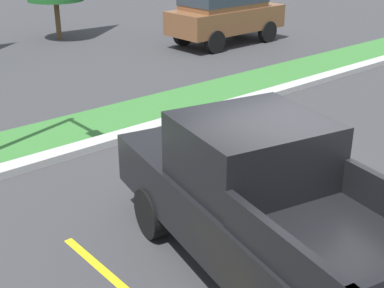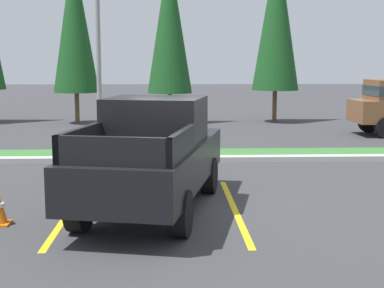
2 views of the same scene
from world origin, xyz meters
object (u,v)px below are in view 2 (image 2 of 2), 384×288
at_px(cypress_tree_right_inner, 276,16).
at_px(cypress_tree_left_inner, 75,21).
at_px(cypress_tree_center, 169,22).
at_px(pickup_truck_main, 153,155).
at_px(street_light, 97,31).

bearing_deg(cypress_tree_right_inner, cypress_tree_left_inner, -178.92).
bearing_deg(cypress_tree_center, pickup_truck_main, -91.22).
relative_size(cypress_tree_center, cypress_tree_right_inner, 0.93).
bearing_deg(cypress_tree_left_inner, pickup_truck_main, -75.72).
height_order(cypress_tree_left_inner, cypress_tree_center, cypress_tree_left_inner).
distance_m(cypress_tree_left_inner, cypress_tree_center, 4.23).
height_order(pickup_truck_main, street_light, street_light).
height_order(pickup_truck_main, cypress_tree_left_inner, cypress_tree_left_inner).
bearing_deg(street_light, pickup_truck_main, -73.59).
bearing_deg(cypress_tree_left_inner, cypress_tree_center, -4.67).
xyz_separation_m(cypress_tree_left_inner, cypress_tree_center, (4.21, -0.34, -0.06)).
distance_m(cypress_tree_left_inner, cypress_tree_right_inner, 9.06).
height_order(street_light, cypress_tree_center, cypress_tree_center).
xyz_separation_m(pickup_truck_main, cypress_tree_left_inner, (-3.89, 15.29, 3.54)).
distance_m(street_light, cypress_tree_left_inner, 9.78).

